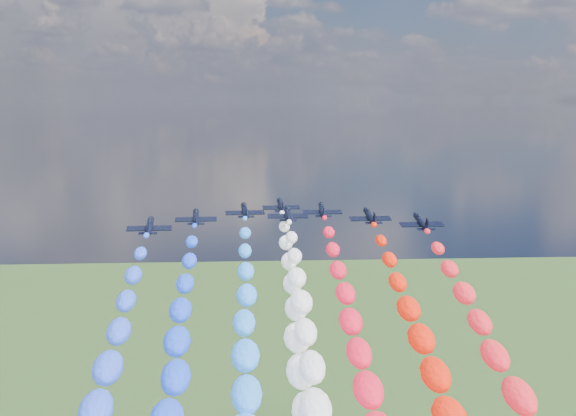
{
  "coord_description": "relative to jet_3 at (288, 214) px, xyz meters",
  "views": [
    {
      "loc": [
        -9.52,
        -150.75,
        124.96
      ],
      "look_at": [
        0.0,
        4.0,
        101.7
      ],
      "focal_mm": 44.6,
      "sensor_mm": 36.0,
      "label": 1
    }
  ],
  "objects": [
    {
      "name": "jet_7",
      "position": [
        27.36,
        -12.71,
        0.0
      ],
      "size": [
        9.35,
        12.65,
        4.88
      ],
      "primitive_type": null,
      "rotation": [
        0.19,
        0.0,
        0.02
      ],
      "color": "black"
    },
    {
      "name": "jet_0",
      "position": [
        -29.11,
        -13.86,
        0.0
      ],
      "size": [
        9.57,
        12.8,
        4.88
      ],
      "primitive_type": null,
      "rotation": [
        0.19,
        0.0,
        0.04
      ],
      "color": "black"
    },
    {
      "name": "jet_5",
      "position": [
        8.4,
        5.42,
        0.0
      ],
      "size": [
        9.54,
        12.78,
        4.88
      ],
      "primitive_type": null,
      "rotation": [
        0.19,
        0.0,
        -0.04
      ],
      "color": "black"
    },
    {
      "name": "jet_4",
      "position": [
        -0.83,
        13.23,
        0.0
      ],
      "size": [
        9.58,
        12.82,
        4.88
      ],
      "primitive_type": null,
      "rotation": [
        0.19,
        0.0,
        0.04
      ],
      "color": "black"
    },
    {
      "name": "jet_6",
      "position": [
        17.91,
        -4.53,
        0.0
      ],
      "size": [
        9.6,
        12.83,
        4.88
      ],
      "primitive_type": null,
      "rotation": [
        0.19,
        0.0,
        0.04
      ],
      "color": "black"
    },
    {
      "name": "trail_1",
      "position": [
        -20.39,
        -62.75,
        -18.64
      ],
      "size": [
        6.1,
        115.0,
        41.48
      ],
      "primitive_type": null,
      "color": "blue"
    },
    {
      "name": "trail_3",
      "position": [
        -0.0,
        -59.52,
        -18.64
      ],
      "size": [
        6.1,
        115.0,
        41.48
      ],
      "primitive_type": null,
      "color": "silver"
    },
    {
      "name": "jet_1",
      "position": [
        -20.39,
        -3.24,
        0.0
      ],
      "size": [
        9.75,
        12.93,
        4.88
      ],
      "primitive_type": null,
      "rotation": [
        0.19,
        0.0,
        0.06
      ],
      "color": "black"
    },
    {
      "name": "trail_4",
      "position": [
        -0.83,
        -46.29,
        -18.64
      ],
      "size": [
        6.1,
        115.0,
        41.48
      ],
      "primitive_type": null,
      "color": "white"
    },
    {
      "name": "jet_2",
      "position": [
        -9.65,
        5.57,
        0.0
      ],
      "size": [
        9.9,
        13.04,
        4.88
      ],
      "primitive_type": null,
      "rotation": [
        0.19,
        0.0,
        0.07
      ],
      "color": "black"
    },
    {
      "name": "trail_5",
      "position": [
        8.4,
        -54.1,
        -18.64
      ],
      "size": [
        6.1,
        115.0,
        41.48
      ],
      "primitive_type": null,
      "color": "red"
    },
    {
      "name": "trail_2",
      "position": [
        -9.65,
        -53.95,
        -18.64
      ],
      "size": [
        6.1,
        115.0,
        41.48
      ],
      "primitive_type": null,
      "color": "#2A7AED"
    },
    {
      "name": "trail_6",
      "position": [
        17.91,
        -64.04,
        -18.64
      ],
      "size": [
        6.1,
        115.0,
        41.48
      ],
      "primitive_type": null,
      "color": "red"
    },
    {
      "name": "jet_3",
      "position": [
        0.0,
        0.0,
        0.0
      ],
      "size": [
        9.49,
        12.75,
        4.88
      ],
      "primitive_type": null,
      "rotation": [
        0.19,
        0.0,
        -0.03
      ],
      "color": "black"
    }
  ]
}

